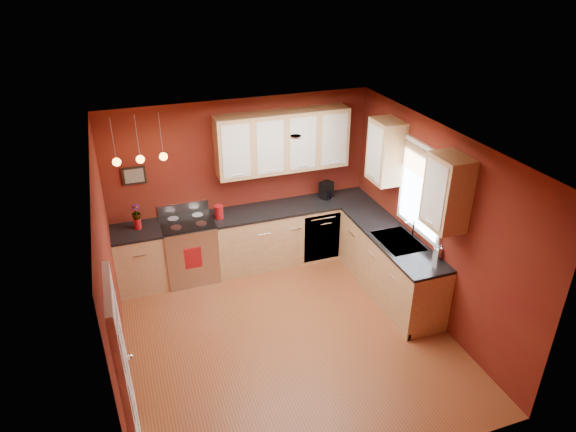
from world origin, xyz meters
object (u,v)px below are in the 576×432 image
object	(u,v)px
red_canister	(219,212)
coffee_maker	(326,191)
sink	(398,242)
soap_pump	(438,251)
gas_range	(190,249)

from	to	relation	value
red_canister	coffee_maker	distance (m)	1.76
sink	soap_pump	world-z (taller)	sink
red_canister	coffee_maker	size ratio (longest dim) A/B	0.75
sink	soap_pump	size ratio (longest dim) A/B	3.38
gas_range	soap_pump	size ratio (longest dim) A/B	5.37
coffee_maker	soap_pump	distance (m)	2.22
red_canister	soap_pump	bearing A→B (deg)	-39.93
red_canister	soap_pump	world-z (taller)	soap_pump
red_canister	coffee_maker	xyz separation A→B (m)	(1.76, 0.12, 0.02)
red_canister	gas_range	bearing A→B (deg)	174.91
red_canister	coffee_maker	world-z (taller)	coffee_maker
coffee_maker	soap_pump	world-z (taller)	coffee_maker
soap_pump	coffee_maker	bearing A→B (deg)	106.73
red_canister	soap_pump	xyz separation A→B (m)	(2.40, -2.01, -0.00)
sink	coffee_maker	size ratio (longest dim) A/B	2.57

